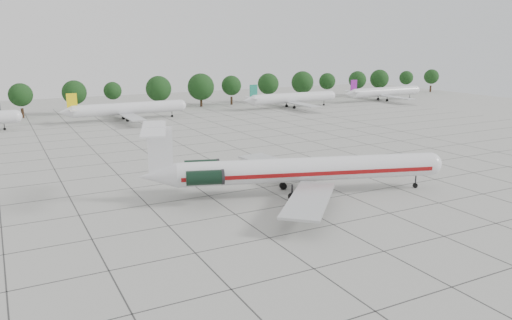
{
  "coord_description": "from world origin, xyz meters",
  "views": [
    {
      "loc": [
        -31.3,
        -57.24,
        19.41
      ],
      "look_at": [
        -0.13,
        1.8,
        3.5
      ],
      "focal_mm": 35.0,
      "sensor_mm": 36.0,
      "label": 1
    }
  ],
  "objects_px": {
    "bg_airliner_c": "(128,109)",
    "ground_crew": "(392,170)",
    "bg_airliner_d": "(293,98)",
    "bg_airliner_e": "(385,92)",
    "main_airliner": "(292,170)"
  },
  "relations": [
    {
      "from": "ground_crew",
      "to": "bg_airliner_e",
      "type": "relative_size",
      "value": 0.07
    },
    {
      "from": "main_airliner",
      "to": "bg_airliner_d",
      "type": "height_order",
      "value": "main_airliner"
    },
    {
      "from": "ground_crew",
      "to": "bg_airliner_e",
      "type": "bearing_deg",
      "value": -158.02
    },
    {
      "from": "bg_airliner_e",
      "to": "ground_crew",
      "type": "bearing_deg",
      "value": -131.27
    },
    {
      "from": "main_airliner",
      "to": "bg_airliner_e",
      "type": "distance_m",
      "value": 112.41
    },
    {
      "from": "main_airliner",
      "to": "bg_airliner_d",
      "type": "bearing_deg",
      "value": 75.79
    },
    {
      "from": "bg_airliner_d",
      "to": "bg_airliner_e",
      "type": "bearing_deg",
      "value": 2.04
    },
    {
      "from": "main_airliner",
      "to": "bg_airliner_c",
      "type": "relative_size",
      "value": 1.39
    },
    {
      "from": "bg_airliner_c",
      "to": "ground_crew",
      "type": "bearing_deg",
      "value": -73.83
    },
    {
      "from": "bg_airliner_e",
      "to": "bg_airliner_c",
      "type": "bearing_deg",
      "value": -178.21
    },
    {
      "from": "bg_airliner_e",
      "to": "main_airliner",
      "type": "bearing_deg",
      "value": -137.87
    },
    {
      "from": "main_airliner",
      "to": "bg_airliner_e",
      "type": "bearing_deg",
      "value": 59.91
    },
    {
      "from": "main_airliner",
      "to": "ground_crew",
      "type": "bearing_deg",
      "value": 19.39
    },
    {
      "from": "ground_crew",
      "to": "main_airliner",
      "type": "bearing_deg",
      "value": -25.15
    },
    {
      "from": "bg_airliner_c",
      "to": "bg_airliner_d",
      "type": "xyz_separation_m",
      "value": [
        49.57,
        1.39,
        0.0
      ]
    }
  ]
}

